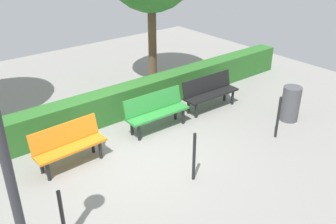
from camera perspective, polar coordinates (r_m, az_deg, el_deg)
name	(u,v)px	position (r m, az deg, el deg)	size (l,w,h in m)	color
ground_plane	(134,154)	(7.97, -5.16, -6.44)	(16.00, 16.00, 0.00)	gray
bench_black	(210,91)	(9.76, 6.39, 3.23)	(1.61, 0.50, 0.86)	black
bench_green	(156,110)	(8.70, -1.82, 0.35)	(1.59, 0.50, 0.86)	#2D8C38
bench_orange	(68,143)	(7.64, -15.00, -4.67)	(1.46, 0.53, 0.86)	orange
hedge_row	(126,100)	(9.46, -6.39, 1.79)	(11.14, 0.52, 0.77)	#2D6B28
railing_post_near	(278,117)	(8.67, 16.49, -0.81)	(0.06, 0.06, 1.00)	black
railing_post_mid	(194,157)	(6.96, 4.01, -6.86)	(0.06, 0.06, 1.00)	black
railing_post_far	(63,219)	(5.87, -15.82, -15.41)	(0.06, 0.06, 1.00)	black
trash_bin	(291,104)	(9.58, 18.25, 1.22)	(0.44, 0.44, 0.87)	#4C4C51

